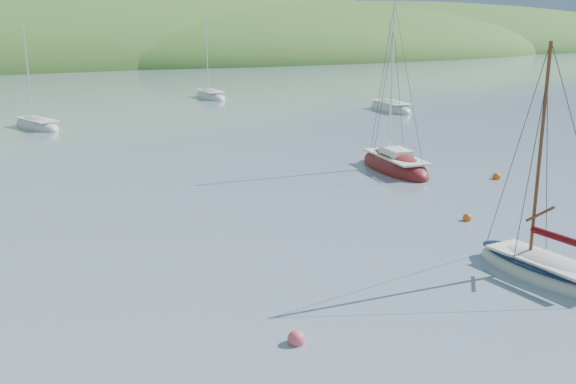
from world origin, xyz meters
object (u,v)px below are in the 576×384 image
distant_sloop_a (37,126)px  daysailer_white (545,271)px  distant_sloop_d (390,109)px  sloop_red (395,166)px  distant_sloop_b (211,97)px

distant_sloop_a → daysailer_white: bearing=-93.2°
distant_sloop_d → sloop_red: bearing=-115.1°
sloop_red → distant_sloop_b: 43.83m
distant_sloop_a → distant_sloop_d: bearing=-24.0°
daysailer_white → distant_sloop_d: 45.62m
daysailer_white → sloop_red: (7.35, 15.38, 0.01)m
distant_sloop_a → distant_sloop_d: 33.93m
distant_sloop_b → distant_sloop_d: distant_sloop_b is taller
daysailer_white → distant_sloop_a: (-6.48, 44.38, -0.03)m
daysailer_white → sloop_red: bearing=68.6°
sloop_red → distant_sloop_a: size_ratio=1.13×
distant_sloop_a → distant_sloop_d: (33.13, -7.35, 0.02)m
distant_sloop_a → distant_sloop_d: size_ratio=0.86×
distant_sloop_a → distant_sloop_b: 27.03m
sloop_red → distant_sloop_d: size_ratio=0.97×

